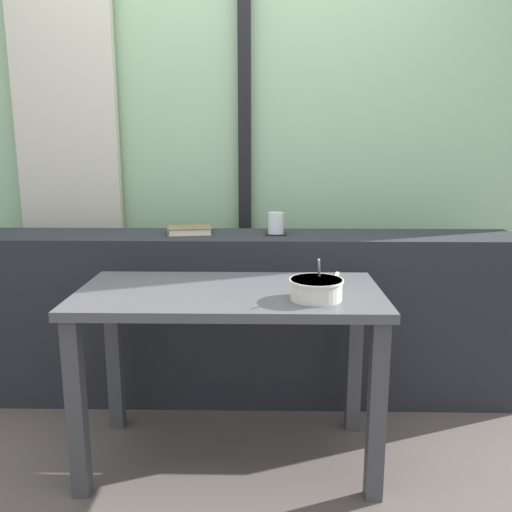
{
  "coord_description": "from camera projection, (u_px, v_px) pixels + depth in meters",
  "views": [
    {
      "loc": [
        0.18,
        -1.98,
        1.26
      ],
      "look_at": [
        0.14,
        0.32,
        0.77
      ],
      "focal_mm": 37.37,
      "sensor_mm": 36.0,
      "label": 1
    }
  ],
  "objects": [
    {
      "name": "ground",
      "position": [
        221.0,
        454.0,
        2.2
      ],
      "size": [
        8.0,
        8.0,
        0.0
      ],
      "primitive_type": "plane",
      "color": "#564C47"
    },
    {
      "name": "soup_bowl",
      "position": [
        316.0,
        289.0,
        1.9
      ],
      "size": [
        0.19,
        0.19,
        0.15
      ],
      "color": "silver",
      "rests_on": "breakfast_table"
    },
    {
      "name": "coaster_square",
      "position": [
        276.0,
        234.0,
        2.57
      ],
      "size": [
        0.1,
        0.1,
        0.0
      ],
      "primitive_type": "cube",
      "color": "black",
      "rests_on": "dark_console_ledge"
    },
    {
      "name": "outdoor_backdrop",
      "position": [
        234.0,
        118.0,
        3.0
      ],
      "size": [
        4.8,
        0.08,
        2.8
      ],
      "primitive_type": "cube",
      "color": "#9EC699",
      "rests_on": "ground"
    },
    {
      "name": "dark_console_ledge",
      "position": [
        229.0,
        316.0,
        2.65
      ],
      "size": [
        2.8,
        0.37,
        0.83
      ],
      "primitive_type": "cube",
      "color": "#23262B",
      "rests_on": "ground"
    },
    {
      "name": "curtain_left_panel",
      "position": [
        68.0,
        145.0,
        2.95
      ],
      "size": [
        0.56,
        0.06,
        2.5
      ],
      "primitive_type": "cube",
      "color": "beige",
      "rests_on": "ground"
    },
    {
      "name": "juice_glass",
      "position": [
        276.0,
        224.0,
        2.56
      ],
      "size": [
        0.07,
        0.07,
        0.1
      ],
      "color": "white",
      "rests_on": "coaster_square"
    },
    {
      "name": "fork_utensil",
      "position": [
        336.0,
        277.0,
        2.21
      ],
      "size": [
        0.05,
        0.17,
        0.01
      ],
      "primitive_type": "cube",
      "rotation": [
        0.0,
        0.0,
        -0.21
      ],
      "color": "silver",
      "rests_on": "breakfast_table"
    },
    {
      "name": "breakfast_table",
      "position": [
        230.0,
        320.0,
        2.05
      ],
      "size": [
        1.16,
        0.58,
        0.71
      ],
      "color": "#414145",
      "rests_on": "ground"
    },
    {
      "name": "window_divider_post",
      "position": [
        245.0,
        136.0,
        2.95
      ],
      "size": [
        0.07,
        0.05,
        2.6
      ],
      "primitive_type": "cube",
      "color": "black",
      "rests_on": "ground"
    },
    {
      "name": "closed_book",
      "position": [
        189.0,
        230.0,
        2.58
      ],
      "size": [
        0.23,
        0.18,
        0.03
      ],
      "color": "brown",
      "rests_on": "dark_console_ledge"
    }
  ]
}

